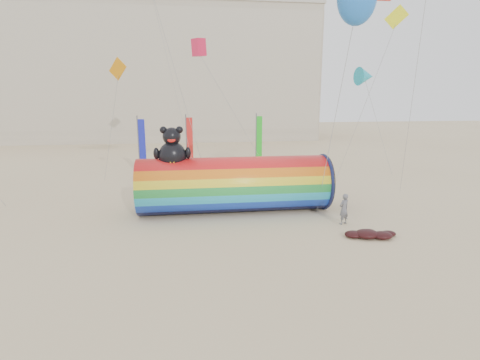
{
  "coord_description": "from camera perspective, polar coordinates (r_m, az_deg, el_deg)",
  "views": [
    {
      "loc": [
        -2.16,
        -17.9,
        6.79
      ],
      "look_at": [
        0.5,
        1.5,
        2.4
      ],
      "focal_mm": 28.0,
      "sensor_mm": 36.0,
      "label": 1
    }
  ],
  "objects": [
    {
      "name": "windsock_assembly",
      "position": [
        22.33,
        -0.93,
        -0.46
      ],
      "size": [
        11.32,
        3.45,
        5.22
      ],
      "color": "red",
      "rests_on": "ground"
    },
    {
      "name": "fabric_bundle",
      "position": [
        19.65,
        19.23,
        -7.79
      ],
      "size": [
        2.62,
        1.35,
        0.41
      ],
      "color": "#3A0A0A",
      "rests_on": "ground"
    },
    {
      "name": "hotel_building",
      "position": [
        64.71,
        -17.16,
        15.22
      ],
      "size": [
        60.4,
        15.4,
        20.6
      ],
      "color": "#B7AD99",
      "rests_on": "ground"
    },
    {
      "name": "festival_banners",
      "position": [
        34.97,
        -6.27,
        5.74
      ],
      "size": [
        11.53,
        3.58,
        5.2
      ],
      "color": "#59595E",
      "rests_on": "ground"
    },
    {
      "name": "ground",
      "position": [
        19.27,
        -0.88,
        -8.0
      ],
      "size": [
        160.0,
        160.0,
        0.0
      ],
      "primitive_type": "plane",
      "color": "#CCB58C",
      "rests_on": "ground"
    },
    {
      "name": "kite_handler",
      "position": [
        20.98,
        15.54,
        -4.29
      ],
      "size": [
        0.73,
        0.63,
        1.7
      ],
      "primitive_type": "imported",
      "rotation": [
        0.0,
        0.0,
        3.57
      ],
      "color": "#5C5D64",
      "rests_on": "ground"
    }
  ]
}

